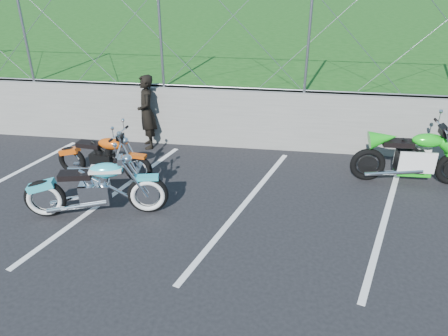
# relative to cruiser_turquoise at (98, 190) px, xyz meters

# --- Properties ---
(ground) EXTENTS (90.00, 90.00, 0.00)m
(ground) POSITION_rel_cruiser_turquoise_xyz_m (2.36, -0.42, -0.47)
(ground) COLOR black
(ground) RESTS_ON ground
(retaining_wall) EXTENTS (30.00, 0.22, 1.30)m
(retaining_wall) POSITION_rel_cruiser_turquoise_xyz_m (2.36, 3.08, 0.18)
(retaining_wall) COLOR slate
(retaining_wall) RESTS_ON ground
(grass_field) EXTENTS (30.00, 20.00, 1.30)m
(grass_field) POSITION_rel_cruiser_turquoise_xyz_m (2.36, 13.08, 0.18)
(grass_field) COLOR #174913
(grass_field) RESTS_ON ground
(chain_link_fence) EXTENTS (28.00, 0.03, 2.00)m
(chain_link_fence) POSITION_rel_cruiser_turquoise_xyz_m (2.36, 3.08, 1.83)
(chain_link_fence) COLOR gray
(chain_link_fence) RESTS_ON retaining_wall
(parking_lines) EXTENTS (18.29, 4.31, 0.01)m
(parking_lines) POSITION_rel_cruiser_turquoise_xyz_m (3.56, 0.58, -0.47)
(parking_lines) COLOR silver
(parking_lines) RESTS_ON ground
(cruiser_turquoise) EXTENTS (2.33, 0.77, 1.17)m
(cruiser_turquoise) POSITION_rel_cruiser_turquoise_xyz_m (0.00, 0.00, 0.00)
(cruiser_turquoise) COLOR black
(cruiser_turquoise) RESTS_ON ground
(naked_orange) EXTENTS (1.98, 0.67, 0.99)m
(naked_orange) POSITION_rel_cruiser_turquoise_xyz_m (-0.37, 1.22, -0.05)
(naked_orange) COLOR black
(naked_orange) RESTS_ON ground
(sportbike_green) EXTENTS (2.22, 0.79, 1.15)m
(sportbike_green) POSITION_rel_cruiser_turquoise_xyz_m (5.41, 1.86, 0.03)
(sportbike_green) COLOR black
(sportbike_green) RESTS_ON ground
(person_standing) EXTENTS (0.59, 0.70, 1.63)m
(person_standing) POSITION_rel_cruiser_turquoise_xyz_m (0.02, 2.78, 0.34)
(person_standing) COLOR black
(person_standing) RESTS_ON ground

